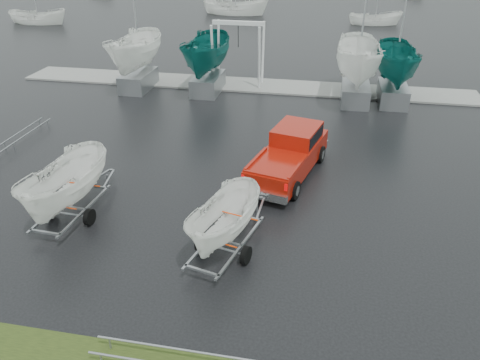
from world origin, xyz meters
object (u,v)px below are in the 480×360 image
(trailer_hitched, at_px, (225,188))
(trailer_parked, at_px, (60,148))
(boat_hoist, at_px, (238,44))
(pickup_truck, at_px, (291,151))

(trailer_hitched, xyz_separation_m, trailer_parked, (-5.91, 0.96, 0.36))
(trailer_hitched, bearing_deg, boat_hoist, 113.60)
(pickup_truck, height_order, trailer_parked, trailer_parked)
(trailer_hitched, distance_m, trailer_parked, 6.00)
(trailer_parked, bearing_deg, pickup_truck, 38.00)
(trailer_parked, distance_m, boat_hoist, 17.14)
(trailer_hitched, height_order, boat_hoist, trailer_hitched)
(trailer_hitched, relative_size, trailer_parked, 0.87)
(boat_hoist, bearing_deg, pickup_truck, -68.74)
(pickup_truck, bearing_deg, trailer_parked, -131.45)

